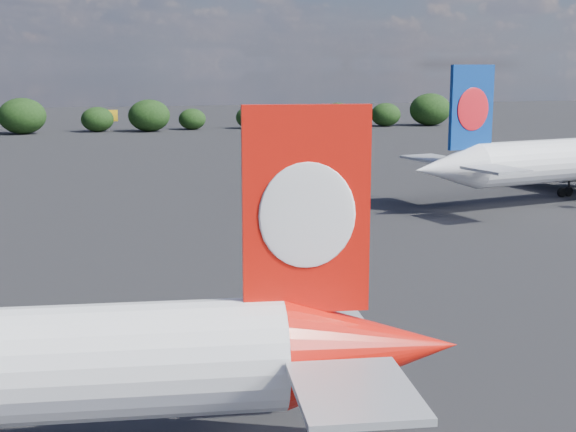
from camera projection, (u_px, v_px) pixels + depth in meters
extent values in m
plane|color=black|center=(49.00, 216.00, 92.83)|extent=(500.00, 500.00, 0.00)
cone|color=red|center=(372.00, 349.00, 35.34)|extent=(8.42, 5.85, 4.92)
cube|color=red|center=(306.00, 210.00, 33.77)|extent=(5.43, 1.15, 8.86)
ellipsoid|color=white|center=(307.00, 216.00, 33.52)|extent=(4.13, 0.70, 4.53)
ellipsoid|color=white|center=(305.00, 213.00, 34.09)|extent=(4.13, 0.70, 4.53)
cube|color=#A7A9AF|center=(355.00, 392.00, 29.73)|extent=(5.12, 6.41, 0.30)
cube|color=#A7A9AF|center=(308.00, 306.00, 40.27)|extent=(5.12, 6.41, 0.30)
cone|color=white|center=(447.00, 168.00, 92.90)|extent=(9.59, 7.05, 5.43)
cube|color=navy|center=(471.00, 107.00, 93.03)|extent=(5.96, 1.73, 9.77)
ellipsoid|color=red|center=(473.00, 109.00, 92.78)|extent=(4.51, 1.13, 4.99)
ellipsoid|color=red|center=(469.00, 109.00, 93.35)|extent=(4.51, 1.13, 4.99)
cube|color=#A7A9AF|center=(496.00, 169.00, 88.51)|extent=(6.09, 7.36, 0.33)
cube|color=#A7A9AF|center=(431.00, 158.00, 99.02)|extent=(6.09, 7.36, 0.33)
cube|color=#A7A9AF|center=(536.00, 159.00, 117.49)|extent=(11.26, 22.67, 0.60)
cylinder|color=#A7A9AF|center=(574.00, 172.00, 113.93)|extent=(5.90, 3.96, 2.93)
cube|color=#A7A9AF|center=(575.00, 166.00, 113.79)|extent=(2.40, 0.80, 1.30)
cylinder|color=black|center=(569.00, 184.00, 106.43)|extent=(0.36, 0.36, 2.71)
cylinder|color=black|center=(568.00, 192.00, 106.62)|extent=(1.27, 0.72, 1.19)
cylinder|color=black|center=(562.00, 192.00, 106.10)|extent=(1.27, 0.72, 1.19)
cube|color=#F5AF15|center=(108.00, 116.00, 210.97)|extent=(5.00, 0.30, 3.00)
cylinder|color=gray|center=(108.00, 126.00, 211.48)|extent=(0.30, 0.30, 2.50)
ellipsoid|color=black|center=(22.00, 116.00, 201.11)|extent=(11.81, 9.99, 9.08)
ellipsoid|color=black|center=(97.00, 119.00, 208.16)|extent=(8.41, 7.12, 6.47)
ellipsoid|color=black|center=(149.00, 116.00, 208.74)|extent=(10.87, 9.19, 8.36)
ellipsoid|color=black|center=(192.00, 119.00, 215.21)|extent=(7.36, 6.23, 5.66)
ellipsoid|color=black|center=(250.00, 117.00, 219.05)|extent=(7.86, 6.65, 6.05)
ellipsoid|color=black|center=(298.00, 116.00, 219.56)|extent=(8.71, 7.37, 6.70)
ellipsoid|color=black|center=(338.00, 115.00, 225.73)|extent=(8.77, 7.42, 6.75)
ellipsoid|color=black|center=(386.00, 115.00, 226.70)|extent=(8.59, 7.27, 6.61)
ellipsoid|color=black|center=(430.00, 109.00, 229.22)|extent=(11.98, 10.14, 9.22)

